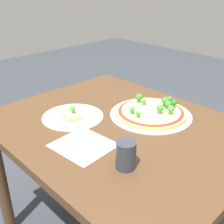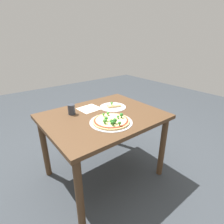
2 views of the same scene
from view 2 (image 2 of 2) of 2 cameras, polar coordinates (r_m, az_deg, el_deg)
The scene contains 6 objects.
ground_plane at distance 2.08m, azimuth -2.57°, elevation -19.34°, with size 8.00×8.00×0.00m, color #33383D.
dining_table at distance 1.72m, azimuth -2.94°, elevation -3.91°, with size 1.09×0.87×0.72m.
pizza_tray_whole at distance 1.52m, azimuth -0.26°, elevation -2.90°, with size 0.38×0.38×0.07m.
pizza_tray_slice at distance 1.86m, azimuth 0.38°, elevation 1.88°, with size 0.28×0.28×0.06m.
drinking_cup at distance 1.71m, azimuth -13.09°, elevation 0.82°, with size 0.07×0.07×0.10m, color #2D333D.
paper_menu at distance 1.83m, azimuth -7.42°, elevation 1.11°, with size 0.21×0.19×0.00m, color silver.
Camera 2 is at (0.87, 1.26, 1.40)m, focal length 28.00 mm.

